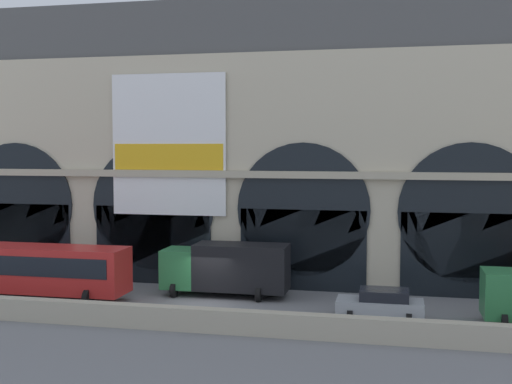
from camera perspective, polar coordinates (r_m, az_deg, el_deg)
The scene contains 6 objects.
ground_plane at distance 36.70m, azimuth -4.70°, elevation -9.93°, with size 200.00×200.00×0.00m, color slate.
quay_parapet_wall at distance 32.01m, azimuth -7.35°, elevation -10.99°, with size 90.00×0.70×1.13m, color #B2A891.
station_building at distance 42.93m, azimuth -1.75°, elevation 4.02°, with size 50.77×5.61×18.20m.
bus_midwest at distance 39.76m, azimuth -18.92°, elevation -6.42°, with size 11.00×3.25×3.10m.
box_truck_center at distance 38.47m, azimuth -2.58°, elevation -6.68°, with size 7.50×2.91×3.12m.
car_mideast at distance 34.18m, azimuth 10.98°, elevation -9.65°, with size 4.40×2.22×1.55m.
Camera 1 is at (10.48, -34.04, 8.83)m, focal length 45.28 mm.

